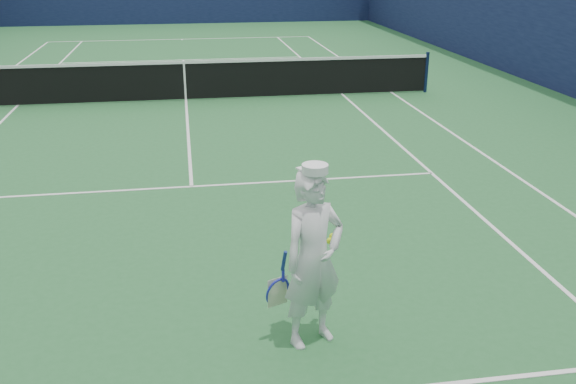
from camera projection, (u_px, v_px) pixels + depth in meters
name	position (u px, v px, depth m)	size (l,w,h in m)	color
ground	(186.00, 101.00, 16.36)	(80.00, 80.00, 0.00)	#256130
court_markings	(186.00, 100.00, 16.35)	(11.03, 23.83, 0.01)	white
windscreen_fence	(181.00, 20.00, 15.64)	(20.12, 36.12, 4.00)	#10183C
tennis_net	(185.00, 79.00, 16.16)	(12.88, 0.09, 1.07)	#141E4C
tennis_player	(313.00, 259.00, 6.06)	(0.87, 0.64, 1.84)	white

